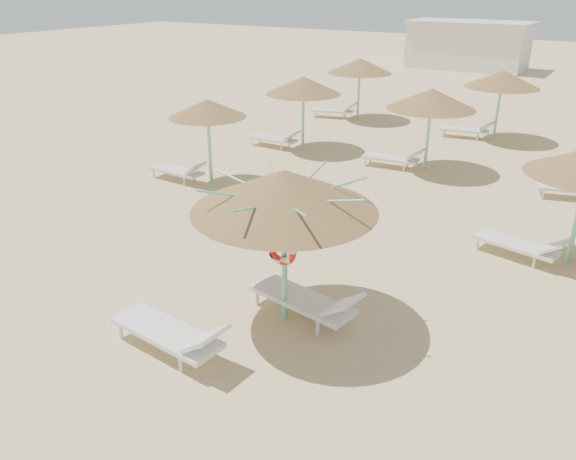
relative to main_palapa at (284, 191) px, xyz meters
The scene contains 6 objects.
ground 2.62m from the main_palapa, 164.88° to the right, with size 120.00×120.00×0.00m, color #CFB97E.
main_palapa is the anchor object (origin of this frame).
lounger_main_a 3.11m from the main_palapa, 117.85° to the right, with size 2.38×0.89×0.85m.
lounger_main_b 2.23m from the main_palapa, 27.97° to the left, with size 2.39×1.05×0.84m.
palapa_field 10.63m from the main_palapa, 88.01° to the left, with size 18.76×14.35×2.73m.
service_hut 35.48m from the main_palapa, 100.43° to the left, with size 8.40×4.40×3.25m.
Camera 1 is at (5.31, -7.61, 5.94)m, focal length 35.00 mm.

